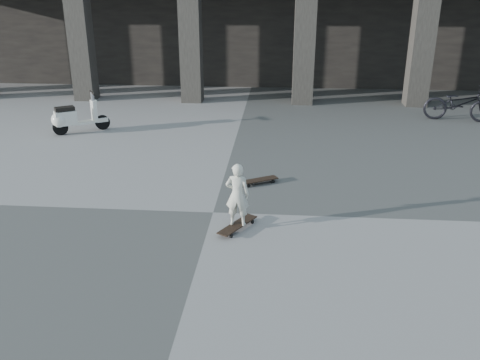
# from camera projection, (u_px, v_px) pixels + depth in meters

# --- Properties ---
(ground) EXTENTS (90.00, 90.00, 0.00)m
(ground) POSITION_uv_depth(u_px,v_px,m) (213.00, 212.00, 8.72)
(ground) COLOR #4A4B48
(ground) RESTS_ON ground
(longboard) EXTENTS (0.60, 0.84, 0.09)m
(longboard) POSITION_uv_depth(u_px,v_px,m) (237.00, 225.00, 8.12)
(longboard) COLOR black
(longboard) RESTS_ON ground
(skateboard_spare) EXTENTS (0.76, 0.55, 0.09)m
(skateboard_spare) POSITION_uv_depth(u_px,v_px,m) (259.00, 180.00, 9.93)
(skateboard_spare) COLOR black
(skateboard_spare) RESTS_ON ground
(child) EXTENTS (0.39, 0.27, 1.03)m
(child) POSITION_uv_depth(u_px,v_px,m) (237.00, 195.00, 7.92)
(child) COLOR beige
(child) RESTS_ON longboard
(scooter) EXTENTS (1.29, 0.94, 1.03)m
(scooter) POSITION_uv_depth(u_px,v_px,m) (71.00, 118.00, 13.07)
(scooter) COLOR black
(scooter) RESTS_ON ground
(bicycle) EXTENTS (1.97, 1.00, 0.99)m
(bicycle) POSITION_uv_depth(u_px,v_px,m) (459.00, 104.00, 14.24)
(bicycle) COLOR black
(bicycle) RESTS_ON ground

